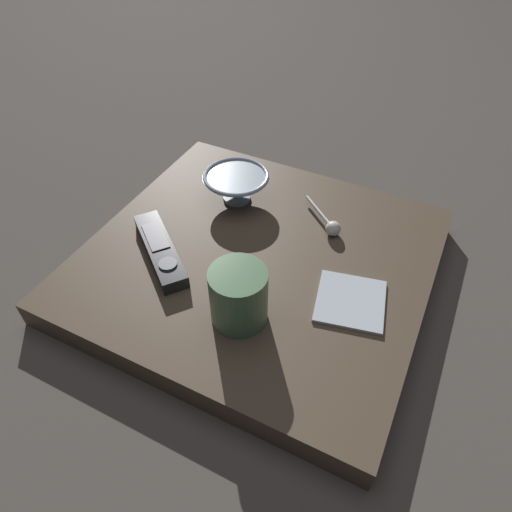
{
  "coord_description": "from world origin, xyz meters",
  "views": [
    {
      "loc": [
        -0.25,
        0.52,
        0.61
      ],
      "look_at": [
        -0.01,
        0.02,
        0.07
      ],
      "focal_mm": 32.15,
      "sensor_mm": 36.0,
      "label": 1
    }
  ],
  "objects": [
    {
      "name": "tv_remote_near",
      "position": [
        0.15,
        0.08,
        0.06
      ],
      "size": [
        0.17,
        0.15,
        0.03
      ],
      "color": "black",
      "rests_on": "table"
    },
    {
      "name": "table",
      "position": [
        0.0,
        0.0,
        0.02
      ],
      "size": [
        0.58,
        0.55,
        0.05
      ],
      "color": "#4C3D2D",
      "rests_on": "ground"
    },
    {
      "name": "ground_plane",
      "position": [
        0.0,
        0.0,
        0.0
      ],
      "size": [
        6.0,
        6.0,
        0.0
      ],
      "primitive_type": "plane",
      "color": "#47423D"
    },
    {
      "name": "teaspoon",
      "position": [
        -0.1,
        -0.11,
        0.06
      ],
      "size": [
        0.09,
        0.08,
        0.03
      ],
      "color": "silver",
      "rests_on": "table"
    },
    {
      "name": "cereal_bowl",
      "position": [
        0.11,
        -0.12,
        0.08
      ],
      "size": [
        0.13,
        0.13,
        0.06
      ],
      "color": "#8C9EAD",
      "rests_on": "table"
    },
    {
      "name": "folded_napkin",
      "position": [
        -0.18,
        0.03,
        0.05
      ],
      "size": [
        0.13,
        0.13,
        0.01
      ],
      "color": "#B2BCC6",
      "rests_on": "table"
    },
    {
      "name": "coffee_mug",
      "position": [
        -0.04,
        0.14,
        0.1
      ],
      "size": [
        0.09,
        0.09,
        0.1
      ],
      "color": "#4C724C",
      "rests_on": "table"
    }
  ]
}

